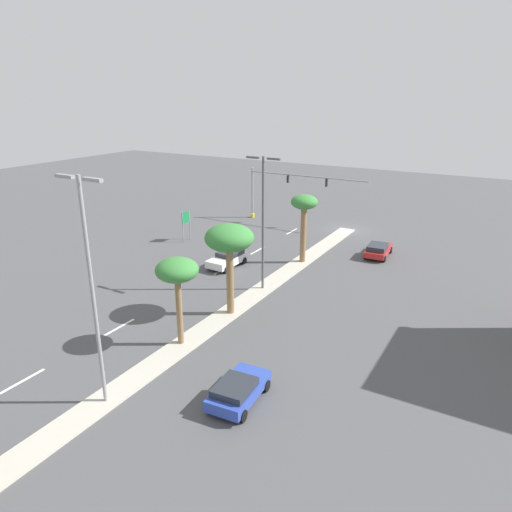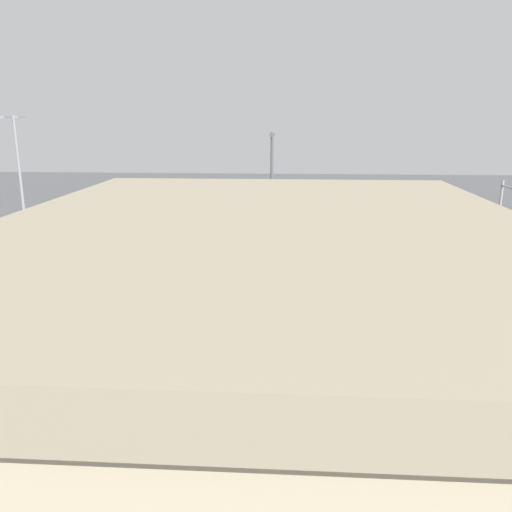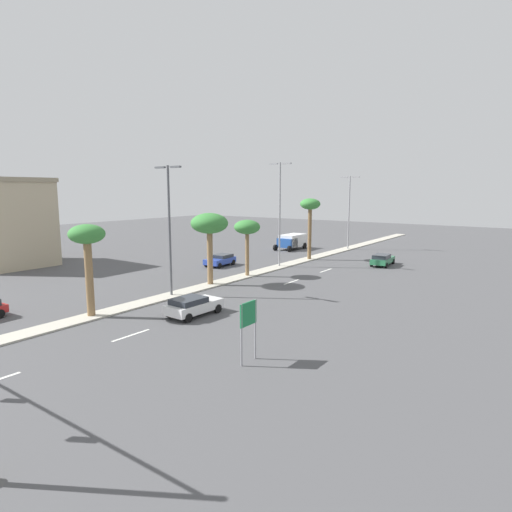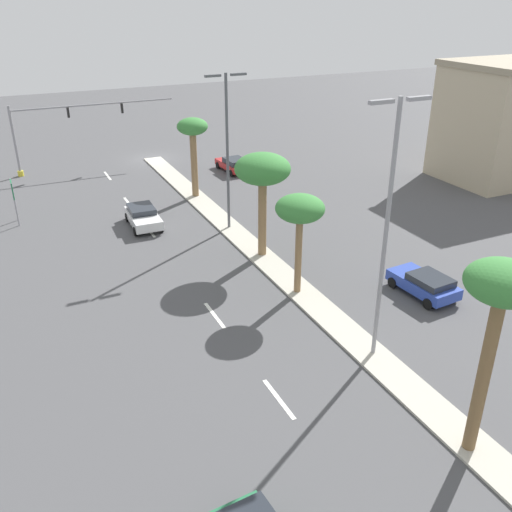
# 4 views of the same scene
# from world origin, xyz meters

# --- Properties ---
(ground_plane) EXTENTS (160.00, 160.00, 0.00)m
(ground_plane) POSITION_xyz_m (0.00, 32.51, 0.00)
(ground_plane) COLOR #4C4C4F
(median_curb) EXTENTS (1.80, 83.59, 0.12)m
(median_curb) POSITION_xyz_m (0.00, 41.79, 0.06)
(median_curb) COLOR #B7B2A3
(median_curb) RESTS_ON ground
(lane_stripe_trailing) EXTENTS (0.20, 2.80, 0.01)m
(lane_stripe_trailing) POSITION_xyz_m (5.44, 12.19, 0.01)
(lane_stripe_trailing) COLOR silver
(lane_stripe_trailing) RESTS_ON ground
(lane_stripe_front) EXTENTS (0.20, 2.80, 0.01)m
(lane_stripe_front) POSITION_xyz_m (5.44, 18.60, 0.01)
(lane_stripe_front) COLOR silver
(lane_stripe_front) RESTS_ON ground
(lane_stripe_rear) EXTENTS (0.20, 2.80, 0.01)m
(lane_stripe_rear) POSITION_xyz_m (5.44, 31.58, 0.01)
(lane_stripe_rear) COLOR silver
(lane_stripe_rear) RESTS_ON ground
(lane_stripe_center) EXTENTS (0.20, 2.80, 0.01)m
(lane_stripe_center) POSITION_xyz_m (5.44, 39.06, 0.01)
(lane_stripe_center) COLOR silver
(lane_stripe_center) RESTS_ON ground
(directional_road_sign) EXTENTS (0.10, 1.34, 3.26)m
(directional_road_sign) POSITION_xyz_m (13.92, 13.01, 2.31)
(directional_road_sign) COLOR gray
(directional_road_sign) RESTS_ON ground
(commercial_building) EXTENTS (10.88, 8.38, 10.34)m
(commercial_building) POSITION_xyz_m (-27.36, 19.87, 5.19)
(commercial_building) COLOR tan
(commercial_building) RESTS_ON ground
(palm_tree_right) EXTENTS (2.49, 2.49, 6.50)m
(palm_tree_right) POSITION_xyz_m (-0.08, 13.11, 5.44)
(palm_tree_right) COLOR olive
(palm_tree_right) RESTS_ON median_curb
(palm_tree_center) EXTENTS (3.49, 3.49, 6.72)m
(palm_tree_center) POSITION_xyz_m (-0.14, 25.90, 5.69)
(palm_tree_center) COLOR olive
(palm_tree_center) RESTS_ON median_curb
(palm_tree_near) EXTENTS (2.70, 2.70, 5.80)m
(palm_tree_near) POSITION_xyz_m (0.23, 31.28, 5.01)
(palm_tree_near) COLOR olive
(palm_tree_near) RESTS_ON median_curb
(palm_tree_far) EXTENTS (2.57, 2.57, 7.76)m
(palm_tree_far) POSITION_xyz_m (0.25, 44.66, 6.65)
(palm_tree_far) COLOR brown
(palm_tree_far) RESTS_ON median_curb
(street_lamp_right) EXTENTS (2.90, 0.24, 10.82)m
(street_lamp_right) POSITION_xyz_m (0.04, 20.72, 6.39)
(street_lamp_right) COLOR #515459
(street_lamp_right) RESTS_ON median_curb
(street_lamp_inboard) EXTENTS (2.90, 0.24, 11.93)m
(street_lamp_inboard) POSITION_xyz_m (-0.14, 38.09, 6.96)
(street_lamp_inboard) COLOR gray
(street_lamp_inboard) RESTS_ON median_curb
(street_lamp_outboard) EXTENTS (2.90, 0.24, 10.84)m
(street_lamp_outboard) POSITION_xyz_m (0.25, 56.83, 6.40)
(street_lamp_outboard) COLOR gray
(street_lamp_outboard) RESTS_ON median_curb
(sedan_green_near) EXTENTS (2.23, 4.73, 1.39)m
(sedan_green_near) POSITION_xyz_m (9.44, 45.93, 0.75)
(sedan_green_near) COLOR #287047
(sedan_green_near) RESTS_ON ground
(sedan_blue_mid) EXTENTS (2.36, 4.18, 1.34)m
(sedan_blue_mid) POSITION_xyz_m (-6.19, 34.56, 0.73)
(sedan_blue_mid) COLOR #2D47AD
(sedan_blue_mid) RESTS_ON ground
(sedan_white_front) EXTENTS (2.22, 4.31, 1.38)m
(sedan_white_front) POSITION_xyz_m (5.57, 17.58, 0.75)
(sedan_white_front) COLOR silver
(sedan_white_front) RESTS_ON ground
(box_truck) EXTENTS (2.71, 5.72, 2.25)m
(box_truck) POSITION_xyz_m (-6.75, 51.86, 1.27)
(box_truck) COLOR #234C99
(box_truck) RESTS_ON ground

